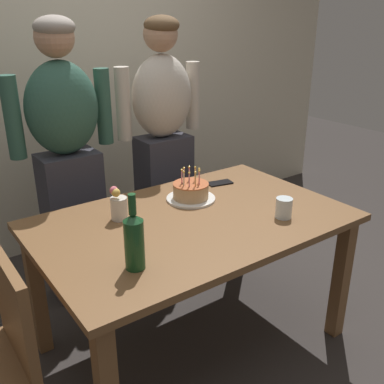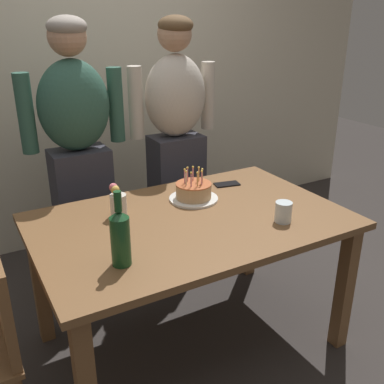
{
  "view_description": "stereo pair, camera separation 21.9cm",
  "coord_description": "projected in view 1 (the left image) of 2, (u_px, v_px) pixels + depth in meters",
  "views": [
    {
      "loc": [
        -1.13,
        -1.57,
        1.66
      ],
      "look_at": [
        0.05,
        0.08,
        0.84
      ],
      "focal_mm": 41.24,
      "sensor_mm": 36.0,
      "label": 1
    },
    {
      "loc": [
        -0.95,
        -1.69,
        1.66
      ],
      "look_at": [
        0.05,
        0.08,
        0.84
      ],
      "focal_mm": 41.24,
      "sensor_mm": 36.0,
      "label": 2
    }
  ],
  "objects": [
    {
      "name": "cell_phone",
      "position": [
        220.0,
        183.0,
        2.58
      ],
      "size": [
        0.16,
        0.1,
        0.01
      ],
      "primitive_type": "cube",
      "rotation": [
        0.0,
        0.0,
        -0.21
      ],
      "color": "black",
      "rests_on": "dining_table"
    },
    {
      "name": "birthday_cake",
      "position": [
        191.0,
        192.0,
        2.34
      ],
      "size": [
        0.26,
        0.26,
        0.17
      ],
      "color": "white",
      "rests_on": "dining_table"
    },
    {
      "name": "person_man_bearded",
      "position": [
        68.0,
        161.0,
        2.54
      ],
      "size": [
        0.61,
        0.27,
        1.66
      ],
      "rotation": [
        0.0,
        0.0,
        3.14
      ],
      "color": "#33333D",
      "rests_on": "ground_plane"
    },
    {
      "name": "person_woman_cardigan",
      "position": [
        163.0,
        143.0,
        2.89
      ],
      "size": [
        0.61,
        0.27,
        1.66
      ],
      "rotation": [
        0.0,
        0.0,
        3.14
      ],
      "color": "#33333D",
      "rests_on": "ground_plane"
    },
    {
      "name": "water_glass_near",
      "position": [
        284.0,
        208.0,
        2.14
      ],
      "size": [
        0.08,
        0.08,
        0.1
      ],
      "primitive_type": "cylinder",
      "color": "silver",
      "rests_on": "dining_table"
    },
    {
      "name": "wine_bottle",
      "position": [
        134.0,
        240.0,
        1.68
      ],
      "size": [
        0.08,
        0.08,
        0.31
      ],
      "color": "#194723",
      "rests_on": "dining_table"
    },
    {
      "name": "back_wall",
      "position": [
        64.0,
        69.0,
        3.1
      ],
      "size": [
        5.2,
        0.1,
        2.6
      ],
      "primitive_type": "cube",
      "color": "beige",
      "rests_on": "ground_plane"
    },
    {
      "name": "dining_table",
      "position": [
        193.0,
        236.0,
        2.18
      ],
      "size": [
        1.5,
        0.96,
        0.74
      ],
      "color": "brown",
      "rests_on": "ground_plane"
    },
    {
      "name": "ground_plane",
      "position": [
        193.0,
        340.0,
        2.42
      ],
      "size": [
        10.0,
        10.0,
        0.0
      ],
      "primitive_type": "plane",
      "color": "#332D2B"
    },
    {
      "name": "flower_vase",
      "position": [
        118.0,
        206.0,
        2.11
      ],
      "size": [
        0.08,
        0.08,
        0.17
      ],
      "color": "silver",
      "rests_on": "dining_table"
    }
  ]
}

